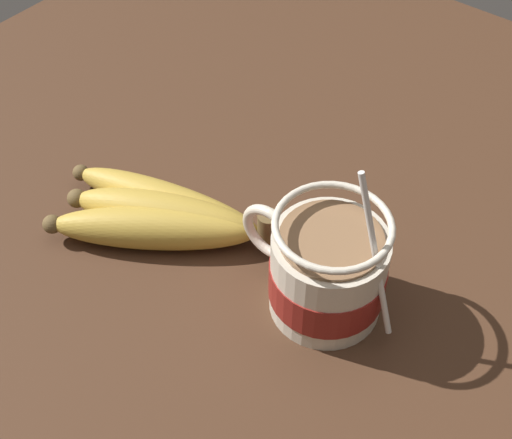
% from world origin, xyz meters
% --- Properties ---
extents(table, '(1.05, 1.05, 0.03)m').
position_xyz_m(table, '(0.00, 0.00, 0.01)').
color(table, '#422819').
rests_on(table, ground).
extents(coffee_mug, '(0.15, 0.10, 0.17)m').
position_xyz_m(coffee_mug, '(-0.06, 0.00, 0.07)').
color(coffee_mug, beige).
rests_on(coffee_mug, table).
extents(banana_bunch, '(0.21, 0.15, 0.04)m').
position_xyz_m(banana_bunch, '(0.11, 0.02, 0.05)').
color(banana_bunch, brown).
rests_on(banana_bunch, table).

